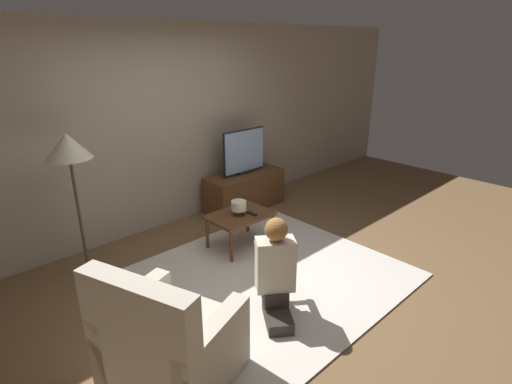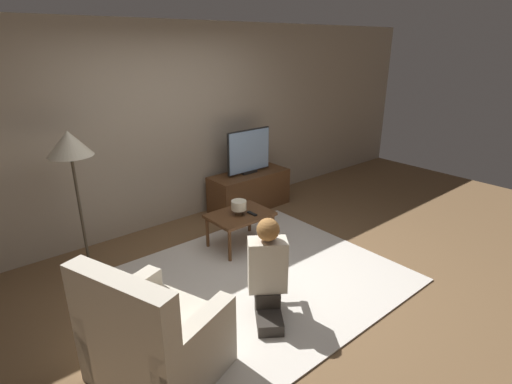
{
  "view_description": "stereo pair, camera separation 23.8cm",
  "coord_description": "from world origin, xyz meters",
  "px_view_note": "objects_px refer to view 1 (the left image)",
  "views": [
    {
      "loc": [
        -2.56,
        -2.56,
        2.34
      ],
      "look_at": [
        0.39,
        0.56,
        0.72
      ],
      "focal_mm": 28.0,
      "sensor_mm": 36.0,
      "label": 1
    },
    {
      "loc": [
        -2.39,
        -2.72,
        2.34
      ],
      "look_at": [
        0.39,
        0.56,
        0.72
      ],
      "focal_mm": 28.0,
      "sensor_mm": 36.0,
      "label": 2
    }
  ],
  "objects_px": {
    "tv": "(244,152)",
    "coffee_table": "(240,218)",
    "armchair": "(169,343)",
    "table_lamp": "(239,207)",
    "floor_lamp": "(69,154)",
    "person_kneeling": "(275,267)"
  },
  "relations": [
    {
      "from": "coffee_table",
      "to": "armchair",
      "type": "height_order",
      "value": "armchair"
    },
    {
      "from": "person_kneeling",
      "to": "table_lamp",
      "type": "relative_size",
      "value": 5.24
    },
    {
      "from": "tv",
      "to": "coffee_table",
      "type": "bearing_deg",
      "value": -134.37
    },
    {
      "from": "table_lamp",
      "to": "coffee_table",
      "type": "bearing_deg",
      "value": 13.11
    },
    {
      "from": "floor_lamp",
      "to": "person_kneeling",
      "type": "xyz_separation_m",
      "value": [
        0.97,
        -1.83,
        -0.84
      ]
    },
    {
      "from": "armchair",
      "to": "table_lamp",
      "type": "bearing_deg",
      "value": -74.44
    },
    {
      "from": "tv",
      "to": "person_kneeling",
      "type": "xyz_separation_m",
      "value": [
        -1.47,
        -2.05,
        -0.38
      ]
    },
    {
      "from": "floor_lamp",
      "to": "table_lamp",
      "type": "distance_m",
      "value": 1.88
    },
    {
      "from": "armchair",
      "to": "coffee_table",
      "type": "bearing_deg",
      "value": -74.65
    },
    {
      "from": "coffee_table",
      "to": "table_lamp",
      "type": "bearing_deg",
      "value": -166.89
    },
    {
      "from": "coffee_table",
      "to": "table_lamp",
      "type": "distance_m",
      "value": 0.15
    },
    {
      "from": "tv",
      "to": "floor_lamp",
      "type": "bearing_deg",
      "value": -174.81
    },
    {
      "from": "floor_lamp",
      "to": "armchair",
      "type": "relative_size",
      "value": 1.44
    },
    {
      "from": "coffee_table",
      "to": "person_kneeling",
      "type": "bearing_deg",
      "value": -117.66
    },
    {
      "from": "person_kneeling",
      "to": "armchair",
      "type": "bearing_deg",
      "value": 35.76
    },
    {
      "from": "coffee_table",
      "to": "person_kneeling",
      "type": "xyz_separation_m",
      "value": [
        -0.62,
        -1.18,
        0.11
      ]
    },
    {
      "from": "coffee_table",
      "to": "floor_lamp",
      "type": "bearing_deg",
      "value": 157.98
    },
    {
      "from": "floor_lamp",
      "to": "person_kneeling",
      "type": "distance_m",
      "value": 2.24
    },
    {
      "from": "coffee_table",
      "to": "armchair",
      "type": "relative_size",
      "value": 0.68
    },
    {
      "from": "armchair",
      "to": "table_lamp",
      "type": "height_order",
      "value": "armchair"
    },
    {
      "from": "armchair",
      "to": "table_lamp",
      "type": "distance_m",
      "value": 2.08
    },
    {
      "from": "armchair",
      "to": "person_kneeling",
      "type": "height_order",
      "value": "armchair"
    }
  ]
}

